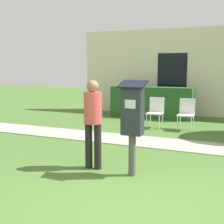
% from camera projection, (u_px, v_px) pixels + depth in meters
% --- Properties ---
extents(ground_plane, '(40.00, 40.00, 0.00)m').
position_uv_depth(ground_plane, '(134.00, 211.00, 3.96)').
color(ground_plane, '#476B2D').
extents(sidewalk, '(12.00, 1.10, 0.02)m').
position_uv_depth(sidewalk, '(186.00, 146.00, 7.17)').
color(sidewalk, '#A3A099').
rests_on(sidewalk, ground).
extents(building_facade, '(10.00, 0.26, 3.20)m').
position_uv_depth(building_facade, '(212.00, 73.00, 11.17)').
color(building_facade, beige).
rests_on(building_facade, ground).
extents(parking_meter, '(0.44, 0.31, 1.59)m').
position_uv_depth(parking_meter, '(132.00, 116.00, 5.09)').
color(parking_meter, '#4C4C4C').
rests_on(parking_meter, ground).
extents(person_standing, '(0.32, 0.32, 1.58)m').
position_uv_depth(person_standing, '(93.00, 117.00, 5.48)').
color(person_standing, black).
rests_on(person_standing, ground).
extents(outdoor_chair_left, '(0.44, 0.44, 0.90)m').
position_uv_depth(outdoor_chair_left, '(156.00, 110.00, 9.30)').
color(outdoor_chair_left, white).
rests_on(outdoor_chair_left, ground).
extents(outdoor_chair_middle, '(0.44, 0.44, 0.90)m').
position_uv_depth(outdoor_chair_middle, '(186.00, 112.00, 8.94)').
color(outdoor_chair_middle, white).
rests_on(outdoor_chair_middle, ground).
extents(hedge_row, '(2.92, 0.60, 1.10)m').
position_uv_depth(hedge_row, '(151.00, 102.00, 11.06)').
color(hedge_row, '#285628').
rests_on(hedge_row, ground).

